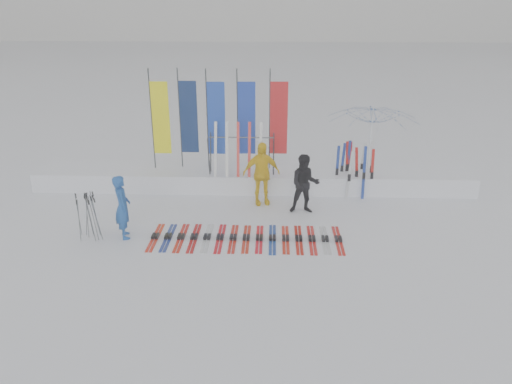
{
  "coord_description": "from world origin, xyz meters",
  "views": [
    {
      "loc": [
        0.63,
        -10.7,
        5.85
      ],
      "look_at": [
        0.2,
        1.6,
        1.0
      ],
      "focal_mm": 35.0,
      "sensor_mm": 36.0,
      "label": 1
    }
  ],
  "objects_px": {
    "tent_canopy": "(370,145)",
    "ski_rack": "(242,150)",
    "ski_row": "(246,238)",
    "person_black": "(305,184)",
    "person_blue": "(122,207)",
    "person_yellow": "(261,173)"
  },
  "relations": [
    {
      "from": "person_black",
      "to": "ski_row",
      "type": "bearing_deg",
      "value": -131.85
    },
    {
      "from": "person_black",
      "to": "ski_row",
      "type": "height_order",
      "value": "person_black"
    },
    {
      "from": "person_blue",
      "to": "person_black",
      "type": "distance_m",
      "value": 5.05
    },
    {
      "from": "person_blue",
      "to": "ski_row",
      "type": "relative_size",
      "value": 0.34
    },
    {
      "from": "person_blue",
      "to": "tent_canopy",
      "type": "bearing_deg",
      "value": -80.61
    },
    {
      "from": "tent_canopy",
      "to": "ski_row",
      "type": "distance_m",
      "value": 5.92
    },
    {
      "from": "person_yellow",
      "to": "tent_canopy",
      "type": "xyz_separation_m",
      "value": [
        3.52,
        1.9,
        0.37
      ]
    },
    {
      "from": "person_blue",
      "to": "person_black",
      "type": "relative_size",
      "value": 0.97
    },
    {
      "from": "tent_canopy",
      "to": "ski_row",
      "type": "bearing_deg",
      "value": -131.77
    },
    {
      "from": "tent_canopy",
      "to": "ski_rack",
      "type": "relative_size",
      "value": 1.44
    },
    {
      "from": "person_black",
      "to": "ski_row",
      "type": "distance_m",
      "value": 2.53
    },
    {
      "from": "ski_row",
      "to": "person_black",
      "type": "bearing_deg",
      "value": 48.55
    },
    {
      "from": "person_blue",
      "to": "person_yellow",
      "type": "height_order",
      "value": "person_yellow"
    },
    {
      "from": "person_yellow",
      "to": "tent_canopy",
      "type": "distance_m",
      "value": 4.02
    },
    {
      "from": "ski_rack",
      "to": "person_yellow",
      "type": "bearing_deg",
      "value": -56.77
    },
    {
      "from": "person_black",
      "to": "tent_canopy",
      "type": "relative_size",
      "value": 0.59
    },
    {
      "from": "ski_row",
      "to": "ski_rack",
      "type": "relative_size",
      "value": 2.4
    },
    {
      "from": "person_blue",
      "to": "person_black",
      "type": "bearing_deg",
      "value": -91.65
    },
    {
      "from": "ski_row",
      "to": "ski_rack",
      "type": "xyz_separation_m",
      "value": [
        -0.31,
        3.39,
        1.35
      ]
    },
    {
      "from": "person_yellow",
      "to": "ski_row",
      "type": "height_order",
      "value": "person_yellow"
    },
    {
      "from": "ski_rack",
      "to": "ski_row",
      "type": "bearing_deg",
      "value": -84.7
    },
    {
      "from": "person_blue",
      "to": "person_yellow",
      "type": "distance_m",
      "value": 4.22
    }
  ]
}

